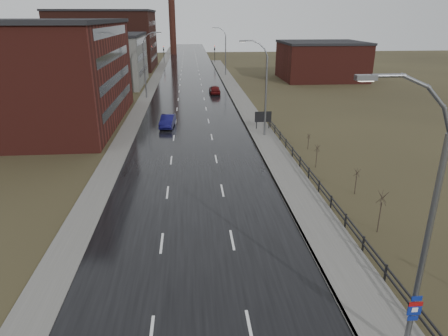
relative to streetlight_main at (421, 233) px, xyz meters
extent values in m
cube|color=black|center=(-8.47, 58.00, -6.03)|extent=(14.00, 300.00, 0.06)
cube|color=#595651|center=(0.13, 33.00, -5.97)|extent=(3.20, 180.00, 0.18)
cube|color=slate|center=(-1.39, 33.00, -5.97)|extent=(0.16, 180.00, 0.18)
cube|color=#595651|center=(-16.67, 58.00, -6.00)|extent=(2.40, 260.00, 0.12)
cube|color=#471914|center=(-29.47, 43.00, 0.44)|extent=(22.00, 28.00, 13.00)
cube|color=black|center=(-29.47, 43.00, 7.19)|extent=(22.44, 28.56, 0.50)
cube|color=black|center=(-18.49, 43.00, -3.06)|extent=(0.06, 22.40, 1.20)
cube|color=black|center=(-18.49, 43.00, -0.06)|extent=(0.06, 22.40, 1.20)
cube|color=black|center=(-18.49, 43.00, 2.94)|extent=(0.06, 22.40, 1.20)
cube|color=black|center=(-18.49, 43.00, 5.94)|extent=(0.06, 22.40, 1.20)
cube|color=slate|center=(-26.47, 76.00, -1.06)|extent=(16.00, 20.00, 10.00)
cube|color=black|center=(-26.47, 76.00, 4.19)|extent=(16.32, 20.40, 0.50)
cube|color=black|center=(-18.49, 76.00, -3.06)|extent=(0.06, 16.00, 1.20)
cube|color=black|center=(-18.49, 76.00, -0.06)|extent=(0.06, 16.00, 1.20)
cube|color=black|center=(-18.49, 76.00, 2.94)|extent=(0.06, 16.00, 1.20)
cube|color=#331611|center=(-31.47, 106.00, 1.44)|extent=(26.00, 24.00, 15.00)
cube|color=black|center=(-31.47, 106.00, 9.19)|extent=(26.52, 24.48, 0.50)
cube|color=black|center=(-18.49, 106.00, -3.06)|extent=(0.06, 19.20, 1.20)
cube|color=black|center=(-18.49, 106.00, -0.06)|extent=(0.06, 19.20, 1.20)
cube|color=black|center=(-18.49, 106.00, 2.94)|extent=(0.06, 19.20, 1.20)
cube|color=black|center=(-18.49, 106.00, 5.94)|extent=(0.06, 19.20, 1.20)
cube|color=#471914|center=(21.83, 80.00, -2.06)|extent=(18.00, 16.00, 8.00)
cube|color=black|center=(21.83, 80.00, 2.19)|extent=(18.36, 16.32, 0.50)
cylinder|color=#331611|center=(-14.47, 148.00, 8.94)|extent=(2.40, 2.40, 30.00)
cylinder|color=slate|center=(0.33, 0.00, -1.06)|extent=(0.24, 0.24, 10.00)
cylinder|color=slate|center=(0.14, 0.00, 4.40)|extent=(0.57, 0.14, 1.12)
cylinder|color=slate|center=(-0.41, 0.00, 5.22)|extent=(0.91, 0.14, 0.91)
cylinder|color=slate|center=(-1.22, 0.00, 5.76)|extent=(1.12, 0.14, 0.57)
cylinder|color=slate|center=(-2.19, 0.00, 5.95)|extent=(1.15, 0.14, 0.14)
cube|color=slate|center=(-2.94, 0.00, 5.90)|extent=(0.70, 0.28, 0.18)
cube|color=silver|center=(-2.94, 0.00, 5.80)|extent=(0.50, 0.20, 0.04)
cube|color=navy|center=(0.33, -0.12, -3.01)|extent=(0.45, 0.04, 0.22)
cube|color=navy|center=(0.33, -0.12, -3.51)|extent=(0.60, 0.04, 0.65)
cube|color=maroon|center=(0.33, -0.13, -3.28)|extent=(0.60, 0.04, 0.20)
cube|color=navy|center=(0.33, -0.12, -4.01)|extent=(0.45, 0.04, 0.22)
cube|color=silver|center=(0.33, -0.14, -3.56)|extent=(0.26, 0.02, 0.22)
cylinder|color=slate|center=(0.33, 34.00, -1.31)|extent=(0.24, 0.24, 9.50)
cylinder|color=slate|center=(0.16, 34.00, 3.84)|extent=(0.51, 0.14, 0.98)
cylinder|color=slate|center=(-0.32, 34.00, 4.56)|extent=(0.81, 0.14, 0.81)
cylinder|color=slate|center=(-1.03, 34.00, 5.04)|extent=(0.98, 0.14, 0.51)
cylinder|color=slate|center=(-1.87, 34.00, 5.20)|extent=(1.01, 0.14, 0.14)
cube|color=slate|center=(-2.56, 34.00, 5.15)|extent=(0.70, 0.28, 0.18)
cube|color=silver|center=(-2.56, 34.00, 5.05)|extent=(0.50, 0.20, 0.04)
cylinder|color=slate|center=(-16.47, 60.00, -1.31)|extent=(0.24, 0.24, 9.50)
cylinder|color=slate|center=(-16.30, 60.00, 3.84)|extent=(0.51, 0.14, 0.98)
cylinder|color=slate|center=(-15.83, 60.00, 4.56)|extent=(0.81, 0.14, 0.81)
cylinder|color=slate|center=(-15.11, 60.00, 5.04)|extent=(0.98, 0.14, 0.51)
cylinder|color=slate|center=(-14.27, 60.00, 5.20)|extent=(1.01, 0.14, 0.14)
cube|color=slate|center=(-13.59, 60.00, 5.15)|extent=(0.70, 0.28, 0.18)
cube|color=silver|center=(-13.59, 60.00, 5.05)|extent=(0.50, 0.20, 0.04)
cylinder|color=slate|center=(0.33, 88.00, -1.31)|extent=(0.24, 0.24, 9.50)
cylinder|color=slate|center=(0.16, 88.00, 3.84)|extent=(0.51, 0.14, 0.98)
cylinder|color=slate|center=(-0.32, 88.00, 4.56)|extent=(0.81, 0.14, 0.81)
cylinder|color=slate|center=(-1.03, 88.00, 5.04)|extent=(0.98, 0.14, 0.51)
cylinder|color=slate|center=(-1.87, 88.00, 5.20)|extent=(1.01, 0.14, 0.14)
cube|color=slate|center=(-2.56, 88.00, 5.15)|extent=(0.70, 0.28, 0.18)
cube|color=silver|center=(-2.56, 88.00, 5.05)|extent=(0.50, 0.20, 0.04)
cube|color=black|center=(1.83, 2.00, -5.51)|extent=(0.10, 0.10, 1.10)
cube|color=black|center=(1.83, 5.00, -5.51)|extent=(0.10, 0.10, 1.10)
cube|color=black|center=(1.83, 8.00, -5.51)|extent=(0.10, 0.10, 1.10)
cube|color=black|center=(1.83, 11.00, -5.51)|extent=(0.10, 0.10, 1.10)
cube|color=black|center=(1.83, 14.00, -5.51)|extent=(0.10, 0.10, 1.10)
cube|color=black|center=(1.83, 17.00, -5.51)|extent=(0.10, 0.10, 1.10)
cube|color=black|center=(1.83, 20.00, -5.51)|extent=(0.10, 0.10, 1.10)
cube|color=black|center=(1.83, 23.00, -5.51)|extent=(0.10, 0.10, 1.10)
cube|color=black|center=(1.83, 26.00, -5.51)|extent=(0.10, 0.10, 1.10)
cube|color=black|center=(1.83, 29.00, -5.51)|extent=(0.10, 0.10, 1.10)
cube|color=black|center=(1.83, 32.00, -5.51)|extent=(0.10, 0.10, 1.10)
cube|color=black|center=(1.83, 35.00, -5.51)|extent=(0.10, 0.10, 1.10)
cube|color=black|center=(1.83, 38.00, -5.51)|extent=(0.10, 0.10, 1.10)
cube|color=black|center=(1.83, 41.00, -5.51)|extent=(0.10, 0.10, 1.10)
cube|color=black|center=(1.83, 16.50, -5.11)|extent=(0.08, 53.00, 0.10)
cube|color=black|center=(1.83, 16.50, -5.51)|extent=(0.08, 53.00, 0.10)
cylinder|color=#382D23|center=(3.85, 10.28, -4.94)|extent=(0.08, 0.08, 2.24)
cylinder|color=#382D23|center=(3.90, 10.28, -3.48)|extent=(0.04, 0.75, 0.88)
cylinder|color=#382D23|center=(3.86, 10.33, -3.48)|extent=(0.71, 0.28, 0.89)
cylinder|color=#382D23|center=(3.81, 10.31, -3.48)|extent=(0.42, 0.63, 0.90)
cylinder|color=#382D23|center=(3.81, 10.26, -3.48)|extent=(0.42, 0.63, 0.90)
cylinder|color=#382D23|center=(3.86, 10.24, -3.48)|extent=(0.71, 0.28, 0.89)
cylinder|color=#382D23|center=(4.74, 16.50, -5.24)|extent=(0.08, 0.08, 1.63)
cylinder|color=#382D23|center=(4.79, 16.50, -4.18)|extent=(0.04, 0.55, 0.65)
cylinder|color=#382D23|center=(4.76, 16.54, -4.18)|extent=(0.52, 0.21, 0.65)
cylinder|color=#382D23|center=(4.70, 16.53, -4.18)|extent=(0.32, 0.47, 0.66)
cylinder|color=#382D23|center=(4.70, 16.47, -4.18)|extent=(0.32, 0.47, 0.66)
cylinder|color=#382D23|center=(4.76, 16.45, -4.18)|extent=(0.52, 0.21, 0.65)
cylinder|color=#382D23|center=(3.39, 22.87, -5.20)|extent=(0.08, 0.08, 1.71)
cylinder|color=#382D23|center=(3.44, 22.87, -4.09)|extent=(0.04, 0.58, 0.68)
cylinder|color=#382D23|center=(3.41, 22.92, -4.09)|extent=(0.55, 0.22, 0.69)
cylinder|color=#382D23|center=(3.35, 22.90, -4.09)|extent=(0.33, 0.49, 0.69)
cylinder|color=#382D23|center=(3.35, 22.84, -4.09)|extent=(0.33, 0.49, 0.69)
cylinder|color=#382D23|center=(3.41, 22.82, -4.09)|extent=(0.55, 0.22, 0.69)
cylinder|color=#382D23|center=(4.22, 28.54, -5.41)|extent=(0.08, 0.08, 1.30)
cylinder|color=#382D23|center=(4.27, 28.54, -4.56)|extent=(0.04, 0.45, 0.52)
cylinder|color=#382D23|center=(4.24, 28.59, -4.56)|extent=(0.43, 0.17, 0.53)
cylinder|color=#382D23|center=(4.18, 28.57, -4.56)|extent=(0.26, 0.38, 0.54)
cylinder|color=#382D23|center=(4.18, 28.51, -4.56)|extent=(0.26, 0.38, 0.54)
cylinder|color=#382D23|center=(4.24, 28.49, -4.56)|extent=(0.43, 0.17, 0.53)
cube|color=black|center=(-0.20, 36.99, -5.16)|extent=(0.10, 0.10, 1.80)
cube|color=black|center=(1.45, 36.99, -5.16)|extent=(0.10, 0.10, 1.80)
cube|color=silver|center=(0.63, 36.94, -4.32)|extent=(2.06, 0.08, 1.28)
cube|color=black|center=(0.63, 36.89, -4.32)|extent=(2.16, 0.04, 1.38)
cylinder|color=black|center=(-16.47, 118.00, -3.46)|extent=(0.16, 0.16, 5.20)
imported|color=black|center=(-16.47, 118.00, -1.31)|extent=(0.58, 2.73, 1.10)
sphere|color=#FF190C|center=(-16.47, 117.85, -1.01)|extent=(0.18, 0.18, 0.18)
cylinder|color=black|center=(-0.47, 118.00, -3.46)|extent=(0.16, 0.16, 5.20)
imported|color=black|center=(-0.47, 118.00, -1.31)|extent=(0.58, 2.73, 1.10)
sphere|color=#FF190C|center=(-0.47, 117.85, -1.01)|extent=(0.18, 0.18, 0.18)
imported|color=#0F0E47|center=(-11.72, 39.32, -5.27)|extent=(2.12, 4.93, 1.58)
imported|color=#530D0E|center=(-3.95, 63.03, -5.25)|extent=(2.05, 4.81, 1.62)
camera|label=1|loc=(-8.65, -12.70, 7.76)|focal=32.00mm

